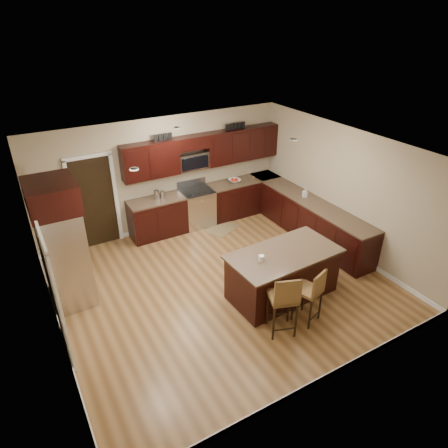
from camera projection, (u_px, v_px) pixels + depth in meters
floor at (222, 284)px, 7.85m from camera, size 6.00×6.00×0.00m
ceiling at (222, 152)px, 6.56m from camera, size 6.00×6.00×0.00m
wall_back at (164, 175)px, 9.30m from camera, size 6.00×0.00×6.00m
wall_left at (46, 272)px, 5.90m from camera, size 0.00×5.50×5.50m
wall_right at (344, 190)px, 8.52m from camera, size 0.00×5.50×5.50m
base_cabinets at (261, 212)px, 9.57m from camera, size 4.02×3.96×0.92m
upper_cabinets at (206, 150)px, 9.40m from camera, size 4.00×0.33×0.80m
range at (197, 207)px, 9.79m from camera, size 0.76×0.64×1.11m
microwave at (192, 161)px, 9.36m from camera, size 0.76×0.31×0.40m
doorway at (95, 203)px, 8.72m from camera, size 0.85×0.03×2.06m
pantry_door at (55, 300)px, 5.83m from camera, size 0.03×0.80×2.04m
letter_decor at (200, 131)px, 9.12m from camera, size 2.20×0.03×0.15m
island at (282, 275)px, 7.38m from camera, size 2.09×1.16×0.92m
stool_left at (284, 299)px, 6.32m from camera, size 0.56×0.56×1.16m
stool_mid at (312, 291)px, 6.62m from camera, size 0.49×0.49×1.04m
refrigerator at (62, 243)px, 6.89m from camera, size 0.79×0.99×2.35m
floor_mat at (223, 228)px, 9.83m from camera, size 0.95×0.79×0.01m
fruit_bowl at (235, 181)px, 10.03m from camera, size 0.31×0.31×0.07m
soap_bottle at (305, 193)px, 9.21m from camera, size 0.13×0.13×0.21m
canister_tall at (157, 195)px, 9.08m from camera, size 0.12×0.12×0.23m
canister_short at (162, 195)px, 9.16m from camera, size 0.11×0.11×0.18m
island_jar at (261, 258)px, 6.91m from camera, size 0.10×0.10×0.10m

